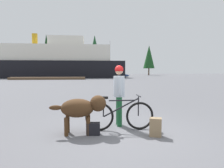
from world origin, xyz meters
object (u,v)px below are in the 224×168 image
person_cyclist (119,89)px  ferry_boat (53,62)px  bicycle (119,115)px  handbag_pannier (93,129)px  sailboat_moored (110,75)px  dog (82,108)px  backpack (156,127)px

person_cyclist → ferry_boat: ferry_boat is taller
bicycle → handbag_pannier: 0.79m
bicycle → sailboat_moored: 36.77m
person_cyclist → dog: size_ratio=1.23×
backpack → ferry_boat: size_ratio=0.02×
person_cyclist → handbag_pannier: 1.40m
sailboat_moored → ferry_boat: bearing=171.4°
person_cyclist → handbag_pannier: size_ratio=5.38×
bicycle → backpack: bearing=-36.0°
bicycle → person_cyclist: bearing=83.2°
bicycle → sailboat_moored: sailboat_moored is taller
dog → handbag_pannier: size_ratio=4.37×
bicycle → backpack: 1.00m
person_cyclist → backpack: person_cyclist is taller
ferry_boat → bicycle: bearing=-77.6°
person_cyclist → backpack: bearing=-55.1°
person_cyclist → sailboat_moored: size_ratio=0.21×
dog → handbag_pannier: bearing=-22.6°
bicycle → ferry_boat: ferry_boat is taller
handbag_pannier → sailboat_moored: 37.15m
bicycle → dog: bearing=-168.7°
handbag_pannier → ferry_boat: ferry_boat is taller
ferry_boat → dog: bearing=-79.0°
bicycle → sailboat_moored: size_ratio=0.22×
sailboat_moored → dog: bearing=-96.5°
person_cyclist → sailboat_moored: sailboat_moored is taller
ferry_boat → handbag_pannier: bearing=-78.6°
backpack → sailboat_moored: size_ratio=0.05×
dog → ferry_boat: size_ratio=0.05×
bicycle → backpack: (0.79, -0.58, -0.18)m
dog → sailboat_moored: sailboat_moored is taller
person_cyclist → sailboat_moored: 36.29m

